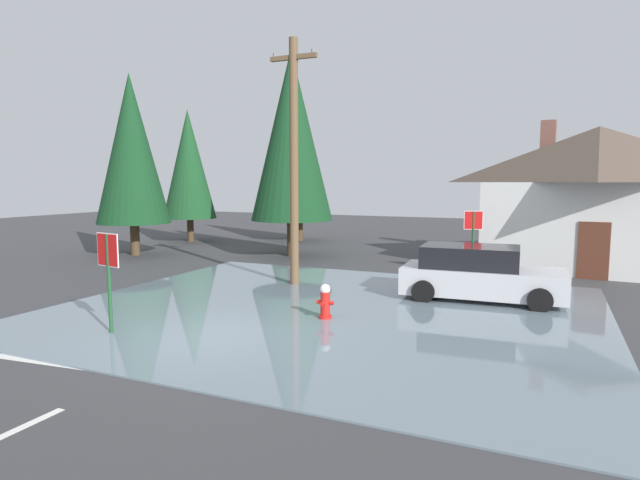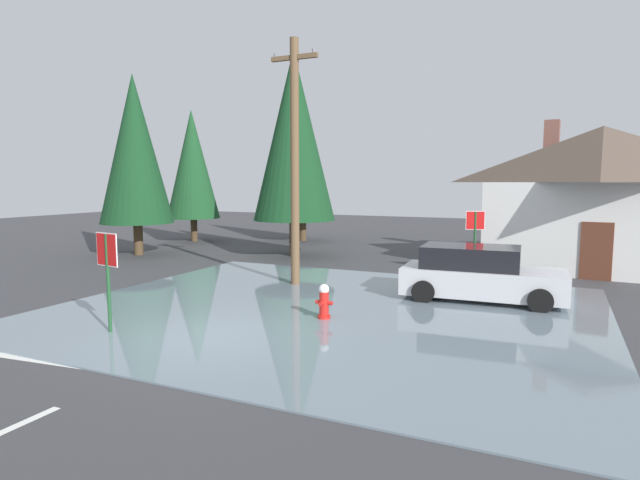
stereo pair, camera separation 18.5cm
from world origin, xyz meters
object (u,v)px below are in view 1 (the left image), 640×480
at_px(parked_car, 479,274).
at_px(pine_tree_mid_left, 299,157).
at_px(utility_pole, 294,159).
at_px(pine_tree_far_center, 291,136).
at_px(stop_sign_near, 108,262).
at_px(stop_sign_far, 473,230).
at_px(fire_hydrant, 325,302).
at_px(pine_tree_tall_left, 189,164).
at_px(house, 596,194).
at_px(pine_tree_short_left, 131,149).

xyz_separation_m(parked_car, pine_tree_mid_left, (-11.32, 11.47, 3.99)).
distance_m(utility_pole, pine_tree_far_center, 6.76).
height_order(stop_sign_near, stop_sign_far, stop_sign_far).
distance_m(fire_hydrant, pine_tree_far_center, 12.09).
height_order(utility_pole, stop_sign_far, utility_pole).
xyz_separation_m(stop_sign_far, pine_tree_tall_left, (-16.06, 4.66, 2.67)).
height_order(house, parked_car, house).
relative_size(fire_hydrant, pine_tree_mid_left, 0.11).
bearing_deg(house, stop_sign_far, -134.86).
xyz_separation_m(stop_sign_near, pine_tree_short_left, (-8.61, 9.89, 3.21)).
bearing_deg(fire_hydrant, parked_car, 49.89).
height_order(fire_hydrant, pine_tree_short_left, pine_tree_short_left).
distance_m(stop_sign_far, pine_tree_tall_left, 16.94).
relative_size(pine_tree_tall_left, pine_tree_short_left, 0.90).
bearing_deg(pine_tree_short_left, pine_tree_far_center, 21.10).
bearing_deg(stop_sign_far, house, 45.14).
bearing_deg(stop_sign_far, fire_hydrant, -107.74).
bearing_deg(fire_hydrant, pine_tree_mid_left, 118.20).
height_order(fire_hydrant, house, house).
distance_m(stop_sign_far, house, 5.97).
relative_size(utility_pole, stop_sign_far, 3.36).
height_order(pine_tree_tall_left, pine_tree_short_left, pine_tree_short_left).
xyz_separation_m(fire_hydrant, pine_tree_mid_left, (-8.16, 15.22, 4.30)).
distance_m(utility_pole, parked_car, 6.69).
bearing_deg(pine_tree_far_center, parked_car, -32.72).
height_order(utility_pole, parked_car, utility_pole).
height_order(stop_sign_near, utility_pole, utility_pole).
bearing_deg(pine_tree_far_center, pine_tree_tall_left, 159.88).
bearing_deg(pine_tree_far_center, stop_sign_far, -12.19).
bearing_deg(stop_sign_near, utility_pole, 79.43).
xyz_separation_m(utility_pole, stop_sign_far, (5.08, 4.12, -2.44)).
bearing_deg(stop_sign_far, utility_pole, -140.98).
relative_size(house, pine_tree_mid_left, 1.09).
height_order(parked_car, pine_tree_mid_left, pine_tree_mid_left).
xyz_separation_m(parked_car, pine_tree_short_left, (-15.63, 3.08, 4.08)).
distance_m(stop_sign_near, utility_pole, 7.18).
bearing_deg(utility_pole, pine_tree_far_center, 117.61).
relative_size(house, parked_car, 1.94).
bearing_deg(pine_tree_mid_left, stop_sign_far, -35.37).
distance_m(stop_sign_near, parked_car, 9.82).
bearing_deg(house, pine_tree_far_center, -169.04).
bearing_deg(house, pine_tree_mid_left, 167.02).
distance_m(utility_pole, pine_tree_tall_left, 14.06).
bearing_deg(utility_pole, fire_hydrant, -53.64).
height_order(fire_hydrant, parked_car, parked_car).
bearing_deg(stop_sign_near, parked_car, 44.11).
xyz_separation_m(house, pine_tree_mid_left, (-14.74, 3.40, 1.86)).
distance_m(pine_tree_tall_left, pine_tree_far_center, 8.49).
bearing_deg(parked_car, pine_tree_short_left, 168.85).
distance_m(stop_sign_near, pine_tree_far_center, 13.18).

